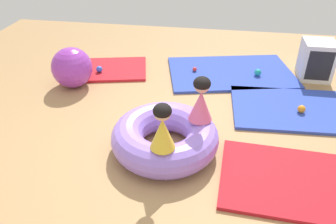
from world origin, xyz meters
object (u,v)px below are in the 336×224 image
Objects in this scene: play_ball_blue at (99,69)px; storage_cube at (317,61)px; inflatable_cushion at (165,137)px; child_in_pink at (201,99)px; play_ball_orange at (302,109)px; child_in_yellow at (162,127)px; play_ball_red at (195,69)px; exercise_ball_large at (72,68)px; play_ball_teal at (258,72)px.

play_ball_blue is 0.17× the size of storage_cube.
child_in_pink reaches higher than inflatable_cushion.
inflatable_cushion reaches higher than play_ball_orange.
child_in_yellow is 0.60m from child_in_pink.
play_ball_blue is 0.99× the size of play_ball_orange.
play_ball_red is 1.70m from play_ball_orange.
inflatable_cushion is at bearing 0.98° from child_in_yellow.
child_in_yellow is 3.04m from storage_cube.
inflatable_cushion is 1.99× the size of exercise_ball_large.
play_ball_red is 1.77m from storage_cube.
play_ball_blue is at bearing 128.39° from inflatable_cushion.
exercise_ball_large is 3.51m from storage_cube.
storage_cube is (0.35, 1.09, 0.19)m from play_ball_orange.
exercise_ball_large is (-0.23, -0.40, 0.19)m from play_ball_blue.
exercise_ball_large reaches higher than play_ball_red.
inflatable_cushion reaches higher than play_ball_teal.
play_ball_orange is at bearing -173.03° from child_in_pink.
child_in_yellow is at bearing -45.55° from exercise_ball_large.
storage_cube is (1.76, 0.14, 0.21)m from play_ball_red.
play_ball_red is 0.71× the size of play_ball_blue.
play_ball_teal is at bearing -30.15° from child_in_yellow.
inflatable_cushion is 1.90m from play_ball_red.
child_in_yellow is 2.05m from play_ball_orange.
play_ball_blue is 0.51m from exercise_ball_large.
storage_cube is at bearing -43.31° from child_in_yellow.
play_ball_blue is at bearing -173.61° from play_ball_teal.
exercise_ball_large is at bearing 174.67° from play_ball_orange.
inflatable_cushion reaches higher than play_ball_red.
child_in_yellow is (0.04, -0.37, 0.39)m from inflatable_cushion.
exercise_ball_large is at bearing -158.21° from play_ball_red.
inflatable_cushion is 2.45× the size of child_in_yellow.
play_ball_blue is (-1.33, 2.00, -0.47)m from child_in_yellow.
play_ball_teal is 1.52× the size of play_ball_red.
child_in_pink reaches higher than play_ball_red.
play_ball_orange is 1.16m from storage_cube.
child_in_yellow is at bearing -114.54° from play_ball_teal.
play_ball_red is (0.10, 2.26, -0.49)m from child_in_yellow.
play_ball_teal is at bearing -170.89° from storage_cube.
storage_cube reaches higher than play_ball_orange.
storage_cube is at bearing -156.02° from child_in_pink.
child_in_yellow is 2.31m from play_ball_red.
exercise_ball_large reaches higher than inflatable_cushion.
play_ball_orange is at bearing -13.68° from play_ball_blue.
inflatable_cushion reaches higher than play_ball_blue.
exercise_ball_large is (-3.07, 0.29, 0.19)m from play_ball_orange.
play_ball_blue is (-1.43, -0.26, 0.01)m from play_ball_red.
exercise_ball_large is at bearing -166.83° from storage_cube.
storage_cube is at bearing 72.00° from play_ball_orange.
exercise_ball_large is at bearing -56.39° from child_in_pink.
exercise_ball_large is at bearing -120.06° from play_ball_blue.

